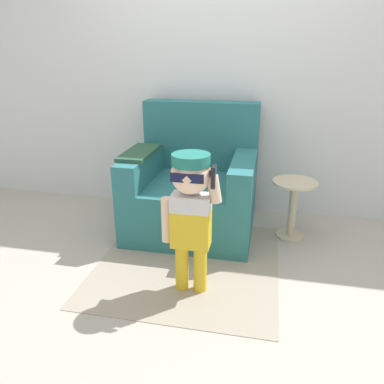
{
  "coord_description": "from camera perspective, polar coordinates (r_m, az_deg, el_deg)",
  "views": [
    {
      "loc": [
        0.47,
        -2.76,
        1.49
      ],
      "look_at": [
        -0.05,
        -0.26,
        0.52
      ],
      "focal_mm": 35.0,
      "sensor_mm": 36.0,
      "label": 1
    }
  ],
  "objects": [
    {
      "name": "ground_plane",
      "position": [
        3.17,
        1.86,
        -7.22
      ],
      "size": [
        10.0,
        10.0,
        0.0
      ],
      "primitive_type": "plane",
      "color": "#ADA89E"
    },
    {
      "name": "person_child",
      "position": [
        2.28,
        -0.21,
        -1.69
      ],
      "size": [
        0.38,
        0.28,
        0.93
      ],
      "color": "gold",
      "rests_on": "ground_plane"
    },
    {
      "name": "armchair",
      "position": [
        3.28,
        0.3,
        0.74
      ],
      "size": [
        1.06,
        0.98,
        1.07
      ],
      "color": "#286B70",
      "rests_on": "ground_plane"
    },
    {
      "name": "side_table",
      "position": [
        3.21,
        15.14,
        -1.75
      ],
      "size": [
        0.36,
        0.36,
        0.5
      ],
      "color": "beige",
      "rests_on": "ground_plane"
    },
    {
      "name": "wall_back",
      "position": [
        3.56,
        4.35,
        17.69
      ],
      "size": [
        10.0,
        0.05,
        2.6
      ],
      "color": "silver",
      "rests_on": "ground_plane"
    },
    {
      "name": "rug",
      "position": [
        2.86,
        -0.51,
        -10.56
      ],
      "size": [
        1.32,
        1.41,
        0.01
      ],
      "color": "#9E9384",
      "rests_on": "ground_plane"
    }
  ]
}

